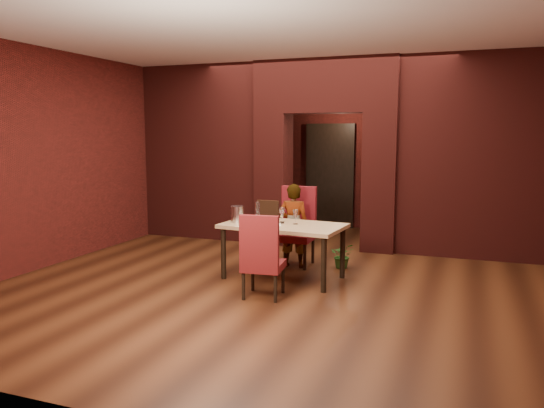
{
  "coord_description": "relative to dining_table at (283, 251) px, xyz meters",
  "views": [
    {
      "loc": [
        2.32,
        -6.87,
        1.98
      ],
      "look_at": [
        -0.24,
        0.0,
        0.99
      ],
      "focal_mm": 35.0,
      "sensor_mm": 36.0,
      "label": 1
    }
  ],
  "objects": [
    {
      "name": "chair_far",
      "position": [
        -0.07,
        0.73,
        0.21
      ],
      "size": [
        0.54,
        0.54,
        1.17
      ],
      "primitive_type": "cube",
      "rotation": [
        0.0,
        0.0,
        0.01
      ],
      "color": "maroon",
      "rests_on": "ground"
    },
    {
      "name": "wine_bucket",
      "position": [
        -0.65,
        -0.07,
        0.49
      ],
      "size": [
        0.18,
        0.18,
        0.22
      ],
      "primitive_type": "cylinder",
      "color": "silver",
      "rests_on": "dining_table"
    },
    {
      "name": "wine_glass_a",
      "position": [
        -0.04,
        0.05,
        0.47
      ],
      "size": [
        0.07,
        0.07,
        0.18
      ],
      "primitive_type": null,
      "color": "white",
      "rests_on": "dining_table"
    },
    {
      "name": "vent_panel",
      "position": [
        -0.95,
        1.92,
        0.17
      ],
      "size": [
        0.4,
        0.03,
        0.5
      ],
      "primitive_type": "cube",
      "color": "#97512B",
      "rests_on": "ground"
    },
    {
      "name": "lintel",
      "position": [
        -0.0,
        2.21,
        2.37
      ],
      "size": [
        2.45,
        0.55,
        0.9
      ],
      "primitive_type": "cube",
      "color": "maroon",
      "rests_on": "ground"
    },
    {
      "name": "wall_back",
      "position": [
        -0.0,
        4.21,
        1.22
      ],
      "size": [
        7.0,
        0.04,
        3.2
      ],
      "primitive_type": "cube",
      "color": "maroon",
      "rests_on": "ground"
    },
    {
      "name": "pillar_left",
      "position": [
        -0.95,
        2.21,
        0.77
      ],
      "size": [
        0.55,
        0.55,
        2.3
      ],
      "primitive_type": "cube",
      "color": "maroon",
      "rests_on": "ground"
    },
    {
      "name": "pillar_right",
      "position": [
        0.95,
        2.21,
        0.77
      ],
      "size": [
        0.55,
        0.55,
        2.3
      ],
      "primitive_type": "cube",
      "color": "maroon",
      "rests_on": "ground"
    },
    {
      "name": "wall_front",
      "position": [
        -0.0,
        -3.79,
        1.22
      ],
      "size": [
        7.0,
        0.04,
        3.2
      ],
      "primitive_type": "cube",
      "color": "maroon",
      "rests_on": "ground"
    },
    {
      "name": "wine_glass_b",
      "position": [
        -0.06,
        0.14,
        0.48
      ],
      "size": [
        0.08,
        0.08,
        0.2
      ],
      "primitive_type": null,
      "color": "white",
      "rests_on": "dining_table"
    },
    {
      "name": "rear_door",
      "position": [
        -0.4,
        4.15,
        0.67
      ],
      "size": [
        0.9,
        0.08,
        2.1
      ],
      "primitive_type": "cube",
      "color": "black",
      "rests_on": "ground"
    },
    {
      "name": "ceiling",
      "position": [
        -0.0,
        0.21,
        2.82
      ],
      "size": [
        7.0,
        8.0,
        0.04
      ],
      "primitive_type": "cube",
      "color": "silver",
      "rests_on": "ground"
    },
    {
      "name": "wing_wall_right",
      "position": [
        2.36,
        2.21,
        1.22
      ],
      "size": [
        2.28,
        0.35,
        3.2
      ],
      "primitive_type": "cube",
      "color": "maroon",
      "rests_on": "ground"
    },
    {
      "name": "chair_near",
      "position": [
        0.04,
        -0.85,
        0.14
      ],
      "size": [
        0.51,
        0.51,
        1.03
      ],
      "primitive_type": "cube",
      "rotation": [
        0.0,
        0.0,
        3.25
      ],
      "color": "maroon",
      "rests_on": "ground"
    },
    {
      "name": "person_seated",
      "position": [
        -0.06,
        0.63,
        0.24
      ],
      "size": [
        0.47,
        0.33,
        1.24
      ],
      "primitive_type": "imported",
      "rotation": [
        0.0,
        0.0,
        3.22
      ],
      "color": "white",
      "rests_on": "ground"
    },
    {
      "name": "floor",
      "position": [
        -0.0,
        0.21,
        -0.38
      ],
      "size": [
        8.0,
        8.0,
        0.0
      ],
      "primitive_type": "plane",
      "color": "#442211",
      "rests_on": "ground"
    },
    {
      "name": "water_bottle",
      "position": [
        -0.43,
        0.15,
        0.51
      ],
      "size": [
        0.06,
        0.06,
        0.27
      ],
      "primitive_type": "cylinder",
      "color": "white",
      "rests_on": "dining_table"
    },
    {
      "name": "potted_plant",
      "position": [
        0.64,
        0.83,
        -0.19
      ],
      "size": [
        0.41,
        0.37,
        0.38
      ],
      "primitive_type": "imported",
      "rotation": [
        0.0,
        0.0,
        0.26
      ],
      "color": "#295C20",
      "rests_on": "ground"
    },
    {
      "name": "rear_door_frame",
      "position": [
        -0.4,
        4.11,
        0.67
      ],
      "size": [
        1.02,
        0.04,
        2.22
      ],
      "primitive_type": "cube",
      "color": "black",
      "rests_on": "ground"
    },
    {
      "name": "tasting_sheet",
      "position": [
        -0.14,
        -0.12,
        0.38
      ],
      "size": [
        0.32,
        0.28,
        0.0
      ],
      "primitive_type": "cube",
      "rotation": [
        0.0,
        0.0,
        0.36
      ],
      "color": "white",
      "rests_on": "dining_table"
    },
    {
      "name": "dining_table",
      "position": [
        0.0,
        0.0,
        0.0
      ],
      "size": [
        1.68,
        1.05,
        0.75
      ],
      "primitive_type": "cube",
      "rotation": [
        0.0,
        0.0,
        -0.09
      ],
      "color": "tan",
      "rests_on": "ground"
    },
    {
      "name": "wing_wall_left",
      "position": [
        -2.37,
        2.21,
        1.22
      ],
      "size": [
        2.28,
        0.35,
        3.2
      ],
      "primitive_type": "cube",
      "color": "maroon",
      "rests_on": "ground"
    },
    {
      "name": "wine_glass_c",
      "position": [
        0.16,
        0.05,
        0.47
      ],
      "size": [
        0.08,
        0.08,
        0.2
      ],
      "primitive_type": null,
      "color": "white",
      "rests_on": "dining_table"
    },
    {
      "name": "wall_left",
      "position": [
        -3.5,
        0.21,
        1.22
      ],
      "size": [
        0.04,
        8.0,
        3.2
      ],
      "primitive_type": "cube",
      "color": "maroon",
      "rests_on": "ground"
    }
  ]
}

